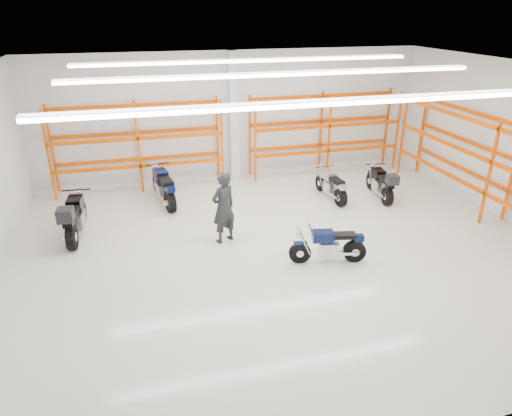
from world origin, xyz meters
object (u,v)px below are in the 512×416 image
object	(u,v)px
motorcycle_back_a	(74,218)
motorcycle_back_c	(332,186)
motorcycle_back_b	(164,188)
motorcycle_main	(331,246)
standing_man	(224,208)
structural_column	(234,117)
motorcycle_back_d	(382,184)

from	to	relation	value
motorcycle_back_a	motorcycle_back_c	size ratio (longest dim) A/B	1.23
motorcycle_back_b	motorcycle_back_a	bearing A→B (deg)	-144.11
motorcycle_main	motorcycle_back_a	bearing A→B (deg)	154.54
motorcycle_back_b	motorcycle_main	bearing A→B (deg)	-52.33
motorcycle_back_b	standing_man	xyz separation A→B (m)	(1.36, -3.02, 0.44)
motorcycle_back_a	motorcycle_back_c	bearing A→B (deg)	5.73
motorcycle_back_c	structural_column	bearing A→B (deg)	130.71
motorcycle_main	motorcycle_back_a	xyz separation A→B (m)	(-6.23, 2.97, 0.16)
motorcycle_back_b	standing_man	world-z (taller)	standing_man
motorcycle_main	motorcycle_back_d	size ratio (longest dim) A/B	0.89
standing_man	motorcycle_main	bearing A→B (deg)	117.36
motorcycle_back_a	motorcycle_back_b	world-z (taller)	motorcycle_back_a
motorcycle_back_d	structural_column	distance (m)	5.66
motorcycle_back_d	structural_column	world-z (taller)	structural_column
motorcycle_main	standing_man	size ratio (longest dim) A/B	0.97
motorcycle_back_a	standing_man	world-z (taller)	standing_man
motorcycle_back_c	motorcycle_back_d	world-z (taller)	motorcycle_back_d
motorcycle_back_c	standing_man	bearing A→B (deg)	-153.59
motorcycle_back_b	structural_column	bearing A→B (deg)	35.56
motorcycle_main	motorcycle_back_a	size ratio (longest dim) A/B	0.78
motorcycle_back_d	standing_man	bearing A→B (deg)	-164.07
motorcycle_back_a	structural_column	distance (m)	6.72
motorcycle_back_b	motorcycle_back_d	distance (m)	7.08
motorcycle_back_a	motorcycle_back_d	distance (m)	9.47
motorcycle_back_c	structural_column	xyz separation A→B (m)	(-2.59, 3.01, 1.79)
motorcycle_back_d	motorcycle_back_b	bearing A→B (deg)	168.38
motorcycle_back_c	motorcycle_back_b	bearing A→B (deg)	169.02
motorcycle_back_a	motorcycle_back_c	distance (m)	7.92
motorcycle_back_b	structural_column	xyz separation A→B (m)	(2.76, 1.97, 1.71)
motorcycle_back_c	motorcycle_back_a	bearing A→B (deg)	-174.27
motorcycle_back_b	motorcycle_back_d	bearing A→B (deg)	-11.62
motorcycle_back_b	motorcycle_back_c	bearing A→B (deg)	-10.98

